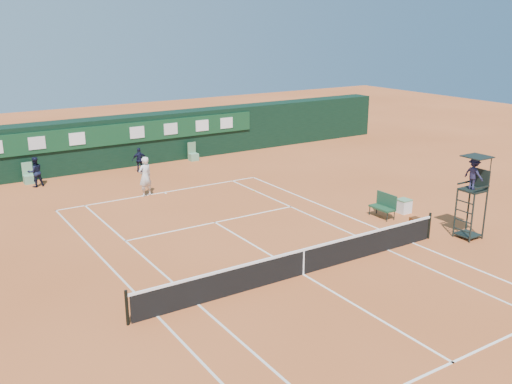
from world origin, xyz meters
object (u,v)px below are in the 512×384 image
at_px(umpire_chair, 474,180).
at_px(cooler, 404,206).
at_px(tennis_net, 303,261).
at_px(player_bench, 384,204).
at_px(player, 145,177).

height_order(umpire_chair, cooler, umpire_chair).
bearing_deg(cooler, tennis_net, -160.19).
xyz_separation_m(tennis_net, umpire_chair, (7.82, -0.80, 1.95)).
height_order(umpire_chair, player_bench, umpire_chair).
bearing_deg(cooler, player, 135.37).
relative_size(umpire_chair, player_bench, 2.85).
relative_size(umpire_chair, cooler, 5.30).
height_order(tennis_net, umpire_chair, umpire_chair).
height_order(cooler, player, player).
bearing_deg(umpire_chair, cooler, 86.98).
xyz_separation_m(umpire_chair, cooler, (0.19, 3.69, -2.13)).
relative_size(tennis_net, cooler, 20.00).
distance_m(player_bench, player, 11.82).
xyz_separation_m(tennis_net, player_bench, (6.78, 2.93, 0.09)).
bearing_deg(player_bench, cooler, -1.86).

